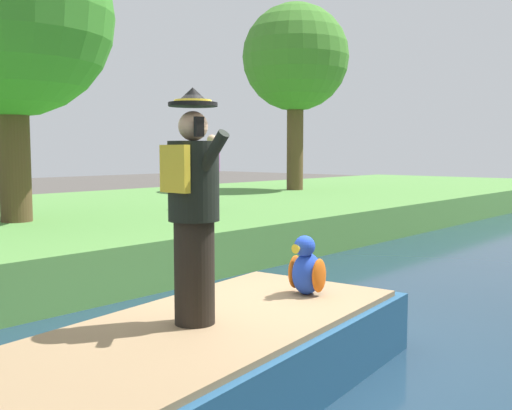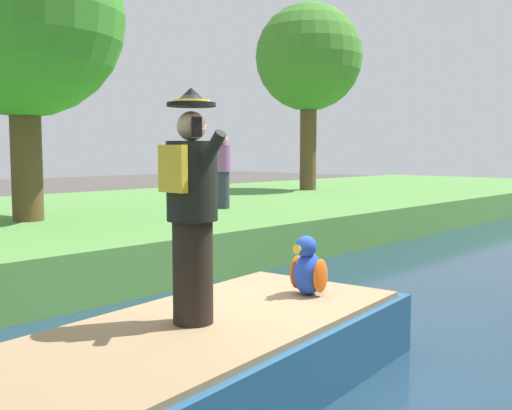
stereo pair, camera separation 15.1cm
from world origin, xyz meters
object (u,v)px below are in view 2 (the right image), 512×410
at_px(boat, 202,361).
at_px(person_pirate, 192,207).
at_px(parrot_plush, 308,269).
at_px(tree_slender, 309,59).
at_px(person_bystander, 223,171).
at_px(tree_tall, 22,16).

distance_m(boat, person_pirate, 1.24).
bearing_deg(person_pirate, parrot_plush, 103.39).
xyz_separation_m(boat, tree_slender, (-8.43, 12.10, 4.58)).
bearing_deg(parrot_plush, person_bystander, 142.40).
xyz_separation_m(boat, parrot_plush, (0.04, 1.32, 0.55)).
xyz_separation_m(tree_slender, person_bystander, (2.55, -6.23, -3.34)).
xyz_separation_m(parrot_plush, tree_slender, (-8.47, 10.78, 4.02)).
bearing_deg(tree_slender, parrot_plush, -51.85).
distance_m(tree_tall, tree_slender, 10.35).
distance_m(boat, parrot_plush, 1.43).
bearing_deg(tree_tall, person_pirate, -16.11).
distance_m(person_pirate, parrot_plush, 1.53).
height_order(person_pirate, tree_tall, tree_tall).
bearing_deg(tree_tall, parrot_plush, -4.87).
height_order(boat, person_pirate, person_pirate).
distance_m(boat, person_bystander, 8.40).
xyz_separation_m(person_pirate, person_bystander, (-5.83, 5.92, 0.00)).
xyz_separation_m(tree_tall, tree_slender, (-1.65, 10.20, 0.57)).
relative_size(boat, tree_slender, 0.74).
bearing_deg(person_bystander, tree_tall, -102.75).
distance_m(tree_tall, person_bystander, 4.93).
relative_size(parrot_plush, tree_tall, 0.11).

